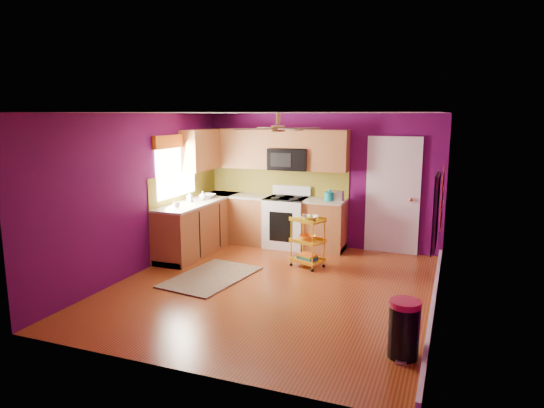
% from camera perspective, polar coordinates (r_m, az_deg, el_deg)
% --- Properties ---
extents(ground, '(5.00, 5.00, 0.00)m').
position_cam_1_polar(ground, '(7.15, 0.12, -9.77)').
color(ground, maroon).
rests_on(ground, ground).
extents(room_envelope, '(4.54, 5.04, 2.52)m').
position_cam_1_polar(room_envelope, '(6.75, 0.33, 3.31)').
color(room_envelope, '#52094A').
rests_on(room_envelope, ground).
extents(lower_cabinets, '(2.81, 2.31, 0.94)m').
position_cam_1_polar(lower_cabinets, '(9.14, -3.71, -2.43)').
color(lower_cabinets, brown).
rests_on(lower_cabinets, ground).
extents(electric_range, '(0.76, 0.66, 1.13)m').
position_cam_1_polar(electric_range, '(9.16, 1.75, -2.07)').
color(electric_range, white).
rests_on(electric_range, ground).
extents(upper_cabinetry, '(2.80, 2.30, 1.26)m').
position_cam_1_polar(upper_cabinetry, '(9.21, -2.30, 6.28)').
color(upper_cabinetry, brown).
rests_on(upper_cabinetry, ground).
extents(left_window, '(0.08, 1.35, 1.08)m').
position_cam_1_polar(left_window, '(8.68, -11.21, 5.41)').
color(left_window, white).
rests_on(left_window, ground).
extents(panel_door, '(0.95, 0.11, 2.15)m').
position_cam_1_polar(panel_door, '(8.92, 14.02, 0.82)').
color(panel_door, white).
rests_on(panel_door, ground).
extents(right_wall_art, '(0.04, 2.74, 1.04)m').
position_cam_1_polar(right_wall_art, '(6.02, 19.12, 0.01)').
color(right_wall_art, black).
rests_on(right_wall_art, ground).
extents(ceiling_fan, '(1.01, 1.01, 0.26)m').
position_cam_1_polar(ceiling_fan, '(6.90, 0.72, 8.94)').
color(ceiling_fan, '#BF8C3F').
rests_on(ceiling_fan, ground).
extents(shag_rug, '(1.16, 1.67, 0.02)m').
position_cam_1_polar(shag_rug, '(7.60, -7.16, -8.51)').
color(shag_rug, black).
rests_on(shag_rug, ground).
extents(rolling_cart, '(0.60, 0.52, 0.90)m').
position_cam_1_polar(rolling_cart, '(7.95, 4.25, -4.21)').
color(rolling_cart, yellow).
rests_on(rolling_cart, ground).
extents(trash_can, '(0.33, 0.35, 0.61)m').
position_cam_1_polar(trash_can, '(5.32, 15.27, -14.02)').
color(trash_can, black).
rests_on(trash_can, ground).
extents(teal_kettle, '(0.18, 0.18, 0.21)m').
position_cam_1_polar(teal_kettle, '(8.80, 6.76, 0.93)').
color(teal_kettle, teal).
rests_on(teal_kettle, lower_cabinets).
extents(toaster, '(0.22, 0.15, 0.18)m').
position_cam_1_polar(toaster, '(8.82, 7.66, 0.96)').
color(toaster, beige).
rests_on(toaster, lower_cabinets).
extents(soap_bottle_a, '(0.09, 0.09, 0.19)m').
position_cam_1_polar(soap_bottle_a, '(8.74, -9.64, 0.85)').
color(soap_bottle_a, '#EA3F72').
rests_on(soap_bottle_a, lower_cabinets).
extents(soap_bottle_b, '(0.13, 0.13, 0.17)m').
position_cam_1_polar(soap_bottle_b, '(8.89, -8.15, 0.99)').
color(soap_bottle_b, white).
rests_on(soap_bottle_b, lower_cabinets).
extents(counter_dish, '(0.29, 0.29, 0.07)m').
position_cam_1_polar(counter_dish, '(9.13, -7.59, 0.95)').
color(counter_dish, white).
rests_on(counter_dish, lower_cabinets).
extents(counter_cup, '(0.11, 0.11, 0.09)m').
position_cam_1_polar(counter_cup, '(8.30, -11.15, -0.06)').
color(counter_cup, white).
rests_on(counter_cup, lower_cabinets).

